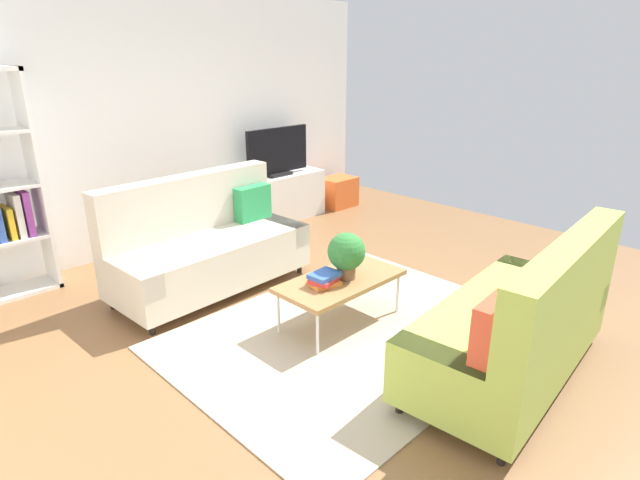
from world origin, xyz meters
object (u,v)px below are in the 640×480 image
couch_green (519,324)px  tv (278,152)px  coffee_table (341,282)px  bottle_0 (254,174)px  potted_plant (346,253)px  table_book_0 (324,283)px  storage_trunk (338,192)px  vase_0 (240,177)px  couch_beige (207,245)px  tv_console (278,198)px

couch_green → tv: tv is taller
coffee_table → bottle_0: bottle_0 is taller
coffee_table → potted_plant: bearing=-26.2°
bottle_0 → table_book_0: bearing=-116.7°
couch_green → storage_trunk: 4.57m
potted_plant → vase_0: size_ratio=3.03×
potted_plant → vase_0: 2.82m
table_book_0 → vase_0: size_ratio=1.82×
couch_green → storage_trunk: bearing=54.3°
couch_beige → table_book_0: couch_beige is taller
couch_beige → coffee_table: 1.47m
tv → vase_0: tv is taller
couch_beige → tv: size_ratio=1.94×
coffee_table → tv_console: size_ratio=0.79×
couch_green → tv_console: 4.21m
storage_trunk → potted_plant: bearing=-135.5°
bottle_0 → couch_green: bearing=-101.4°
tv_console → storage_trunk: 1.11m
potted_plant → bottle_0: same height
storage_trunk → coffee_table: bearing=-136.2°
couch_green → potted_plant: (-0.25, 1.40, 0.20)m
couch_beige → tv_console: size_ratio=1.38×
vase_0 → bottle_0: size_ratio=0.74×
coffee_table → vase_0: bearing=70.6°
tv_console → tv: 0.63m
couch_beige → coffee_table: size_ratio=1.76×
couch_green → coffee_table: couch_green is taller
storage_trunk → table_book_0: bearing=-138.3°
couch_beige → potted_plant: bearing=104.0°
tv_console → potted_plant: (-1.47, -2.63, 0.32)m
couch_green → tv_console: bearing=68.0°
storage_trunk → potted_plant: 3.63m
storage_trunk → couch_green: bearing=-120.6°
coffee_table → vase_0: 2.83m
tv → bottle_0: 0.47m
tv → potted_plant: tv is taller
couch_green → coffee_table: size_ratio=1.79×
coffee_table → couch_beige: bearing=105.3°
tv → vase_0: 0.63m
tv_console → table_book_0: (-1.70, -2.60, 0.12)m
storage_trunk → potted_plant: (-2.57, -2.53, 0.42)m
potted_plant → table_book_0: bearing=172.6°
tv_console → vase_0: vase_0 is taller
storage_trunk → tv: bearing=175.8°
table_book_0 → bottle_0: size_ratio=1.34×
table_book_0 → bottle_0: (1.29, 2.56, 0.29)m
coffee_table → table_book_0: (-0.19, 0.01, 0.04)m
tv_console → bottle_0: 0.59m
table_book_0 → bottle_0: bottle_0 is taller
tv_console → storage_trunk: (1.10, -0.10, -0.10)m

